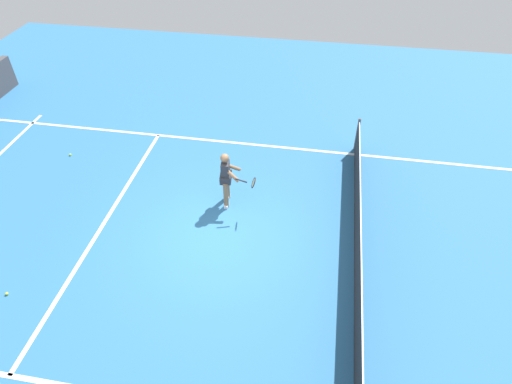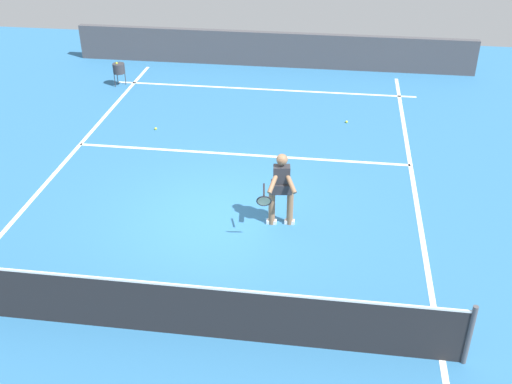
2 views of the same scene
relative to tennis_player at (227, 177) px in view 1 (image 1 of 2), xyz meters
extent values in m
plane|color=teal|center=(1.29, -0.02, -0.85)|extent=(25.48, 25.48, 0.00)
cube|color=white|center=(1.29, -2.92, -0.84)|extent=(8.12, 0.10, 0.01)
cube|color=white|center=(-2.77, -0.02, -0.84)|extent=(0.10, 17.60, 0.01)
cylinder|color=#4C4C51|center=(-3.07, 3.31, -0.31)|extent=(0.08, 0.08, 1.07)
cube|color=#232326|center=(1.29, 3.31, -0.37)|extent=(8.64, 0.02, 0.95)
cube|color=white|center=(1.29, 3.31, 0.13)|extent=(8.64, 0.02, 0.04)
cylinder|color=#8C6647|center=(-0.18, -0.05, -0.46)|extent=(0.13, 0.13, 0.78)
cylinder|color=#8C6647|center=(0.17, -0.01, -0.46)|extent=(0.13, 0.13, 0.78)
cube|color=white|center=(-0.18, -0.05, -0.81)|extent=(0.20, 0.10, 0.08)
cube|color=white|center=(0.17, -0.01, -0.81)|extent=(0.20, 0.10, 0.08)
cube|color=#2D2D33|center=(0.00, -0.03, 0.19)|extent=(0.34, 0.24, 0.52)
cube|color=#2D2D33|center=(0.00, -0.03, -0.01)|extent=(0.43, 0.33, 0.20)
sphere|color=#8C6647|center=(0.00, -0.03, 0.59)|extent=(0.22, 0.22, 0.22)
cylinder|color=#8C6647|center=(-0.17, 0.10, 0.21)|extent=(0.33, 0.45, 0.37)
cylinder|color=#8C6647|center=(0.12, 0.14, 0.21)|extent=(0.23, 0.48, 0.37)
cylinder|color=black|center=(0.28, 0.43, 0.17)|extent=(0.07, 0.30, 0.14)
torus|color=black|center=(0.24, 0.73, 0.11)|extent=(0.30, 0.16, 0.28)
cylinder|color=beige|center=(0.24, 0.73, 0.11)|extent=(0.25, 0.12, 0.23)
sphere|color=#D1E533|center=(-1.25, -5.17, -0.81)|extent=(0.07, 0.07, 0.07)
sphere|color=#D1E533|center=(3.71, -4.03, -0.81)|extent=(0.07, 0.07, 0.07)
camera|label=1|loc=(8.44, 2.20, 6.93)|focal=30.79mm
camera|label=2|loc=(-0.95, 10.26, 5.95)|focal=43.28mm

